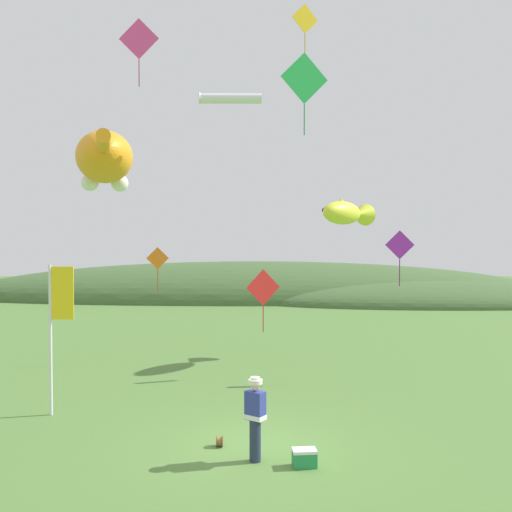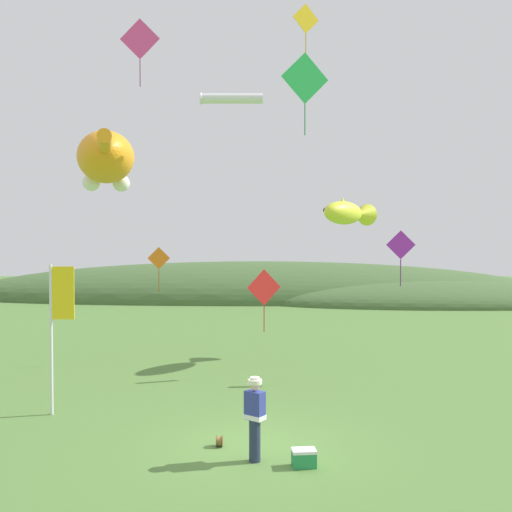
# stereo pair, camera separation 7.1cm
# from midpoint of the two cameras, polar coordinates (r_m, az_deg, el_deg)

# --- Properties ---
(ground_plane) EXTENTS (120.00, 120.00, 0.00)m
(ground_plane) POSITION_cam_midpoint_polar(r_m,az_deg,el_deg) (13.44, -0.18, -18.57)
(ground_plane) COLOR #517A38
(distant_hill_ridge) EXTENTS (51.58, 14.75, 5.83)m
(distant_hill_ridge) POSITION_cam_midpoint_polar(r_m,az_deg,el_deg) (45.33, 3.23, -4.26)
(distant_hill_ridge) COLOR #426033
(distant_hill_ridge) RESTS_ON ground
(festival_attendant) EXTENTS (0.49, 0.46, 1.77)m
(festival_attendant) POSITION_cam_midpoint_polar(r_m,az_deg,el_deg) (12.36, -0.20, -15.72)
(festival_attendant) COLOR #232D47
(festival_attendant) RESTS_ON ground
(kite_spool) EXTENTS (0.15, 0.25, 0.25)m
(kite_spool) POSITION_cam_midpoint_polar(r_m,az_deg,el_deg) (13.45, -3.75, -17.97)
(kite_spool) COLOR olive
(kite_spool) RESTS_ON ground
(picnic_cooler) EXTENTS (0.52, 0.37, 0.36)m
(picnic_cooler) POSITION_cam_midpoint_polar(r_m,az_deg,el_deg) (12.39, 4.75, -19.47)
(picnic_cooler) COLOR #268C4C
(picnic_cooler) RESTS_ON ground
(festival_banner_pole) EXTENTS (0.66, 0.08, 3.99)m
(festival_banner_pole) POSITION_cam_midpoint_polar(r_m,az_deg,el_deg) (16.01, -19.40, -5.74)
(festival_banner_pole) COLOR silver
(festival_banner_pole) RESTS_ON ground
(kite_giant_cat) EXTENTS (3.08, 7.41, 2.29)m
(kite_giant_cat) POSITION_cam_midpoint_polar(r_m,az_deg,el_deg) (23.33, -14.94, 9.30)
(kite_giant_cat) COLOR orange
(kite_fish_windsock) EXTENTS (2.70, 3.25, 1.03)m
(kite_fish_windsock) POSITION_cam_midpoint_polar(r_m,az_deg,el_deg) (22.41, 9.02, 4.27)
(kite_fish_windsock) COLOR yellow
(kite_tube_streamer) EXTENTS (2.29, 0.44, 0.44)m
(kite_tube_streamer) POSITION_cam_midpoint_polar(r_m,az_deg,el_deg) (21.56, -2.71, 15.46)
(kite_tube_streamer) COLOR white
(kite_diamond_red) EXTENTS (1.14, 0.51, 2.14)m
(kite_diamond_red) POSITION_cam_midpoint_polar(r_m,az_deg,el_deg) (19.31, 0.67, -3.21)
(kite_diamond_red) COLOR red
(kite_diamond_orange) EXTENTS (0.84, 0.19, 1.75)m
(kite_diamond_orange) POSITION_cam_midpoint_polar(r_m,az_deg,el_deg) (22.02, -9.85, -0.30)
(kite_diamond_orange) COLOR orange
(kite_diamond_gold) EXTENTS (0.87, 0.42, 1.86)m
(kite_diamond_gold) POSITION_cam_midpoint_polar(r_m,az_deg,el_deg) (19.92, 4.87, 22.51)
(kite_diamond_gold) COLOR yellow
(kite_diamond_violet) EXTENTS (0.96, 0.10, 1.87)m
(kite_diamond_violet) POSITION_cam_midpoint_polar(r_m,az_deg,el_deg) (19.58, 14.13, 1.02)
(kite_diamond_violet) COLOR purple
(kite_diamond_pink) EXTENTS (1.34, 0.07, 2.24)m
(kite_diamond_pink) POSITION_cam_midpoint_polar(r_m,az_deg,el_deg) (20.43, -11.68, 20.47)
(kite_diamond_pink) COLOR #E53F8C
(kite_diamond_green) EXTENTS (1.41, 0.49, 2.38)m
(kite_diamond_green) POSITION_cam_midpoint_polar(r_m,az_deg,el_deg) (17.34, 4.79, 17.25)
(kite_diamond_green) COLOR green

